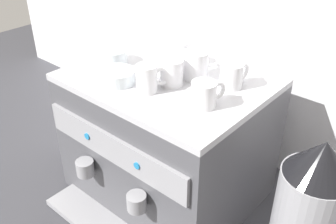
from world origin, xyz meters
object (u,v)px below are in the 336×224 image
object	(u,v)px
ceramic_cup_5	(170,72)
ceramic_cup_3	(181,53)
ceramic_cup_2	(148,78)
coffee_grinder	(309,213)
ceramic_cup_4	(232,75)
ceramic_bowl_1	(117,77)
espresso_machine	(167,137)
milk_pitcher	(82,132)
ceramic_bowl_0	(113,57)
ceramic_cup_1	(205,94)
ceramic_cup_0	(196,64)

from	to	relation	value
ceramic_cup_5	ceramic_cup_3	bearing A→B (deg)	116.96
ceramic_cup_2	coffee_grinder	distance (m)	0.55
ceramic_cup_4	ceramic_bowl_1	bearing A→B (deg)	-143.66
espresso_machine	ceramic_cup_3	bearing A→B (deg)	106.38
ceramic_cup_3	milk_pitcher	size ratio (longest dim) A/B	0.73
ceramic_cup_5	coffee_grinder	bearing A→B (deg)	1.93
ceramic_cup_5	coffee_grinder	xyz separation A→B (m)	(0.46, 0.02, -0.26)
ceramic_cup_3	ceramic_bowl_0	distance (m)	0.22
ceramic_cup_4	ceramic_cup_5	xyz separation A→B (m)	(-0.14, -0.11, 0.00)
ceramic_cup_1	ceramic_bowl_1	bearing A→B (deg)	-168.37
espresso_machine	ceramic_cup_2	xyz separation A→B (m)	(0.02, -0.10, 0.26)
ceramic_cup_5	ceramic_bowl_0	size ratio (longest dim) A/B	1.12
ceramic_bowl_0	coffee_grinder	distance (m)	0.74
coffee_grinder	milk_pitcher	bearing A→B (deg)	-178.86
espresso_machine	ceramic_cup_1	world-z (taller)	ceramic_cup_1
ceramic_cup_2	ceramic_bowl_1	distance (m)	0.11
ceramic_cup_0	ceramic_cup_3	world-z (taller)	ceramic_cup_0
ceramic_cup_1	ceramic_bowl_1	world-z (taller)	ceramic_cup_1
ceramic_bowl_0	milk_pitcher	xyz separation A→B (m)	(-0.24, 0.00, -0.40)
ceramic_cup_3	ceramic_cup_1	bearing A→B (deg)	-37.67
ceramic_cup_4	ceramic_bowl_1	distance (m)	0.34
ceramic_cup_4	ceramic_bowl_1	xyz separation A→B (m)	(-0.27, -0.20, -0.02)
ceramic_cup_1	ceramic_bowl_1	xyz separation A→B (m)	(-0.28, -0.06, -0.02)
ceramic_cup_0	coffee_grinder	world-z (taller)	ceramic_cup_0
coffee_grinder	espresso_machine	bearing A→B (deg)	178.44
ceramic_cup_5	milk_pitcher	bearing A→B (deg)	-179.62
ceramic_cup_3	coffee_grinder	xyz separation A→B (m)	(0.53, -0.12, -0.26)
espresso_machine	ceramic_cup_0	distance (m)	0.28
ceramic_cup_2	ceramic_bowl_0	distance (m)	0.23
ceramic_cup_0	ceramic_cup_5	size ratio (longest dim) A/B	1.11
milk_pitcher	ceramic_cup_2	bearing A→B (deg)	-8.49
coffee_grinder	ceramic_cup_3	bearing A→B (deg)	167.51
ceramic_cup_1	ceramic_cup_4	size ratio (longest dim) A/B	1.00
ceramic_cup_4	ceramic_cup_5	distance (m)	0.18
ceramic_cup_1	ceramic_cup_4	bearing A→B (deg)	92.70
ceramic_bowl_0	ceramic_bowl_1	bearing A→B (deg)	-37.76
ceramic_cup_0	ceramic_cup_3	bearing A→B (deg)	153.72
ceramic_cup_0	espresso_machine	bearing A→B (deg)	-138.01
ceramic_bowl_0	coffee_grinder	size ratio (longest dim) A/B	0.21
ceramic_cup_0	ceramic_cup_4	distance (m)	0.12
ceramic_cup_0	ceramic_cup_1	size ratio (longest dim) A/B	1.12
espresso_machine	milk_pitcher	distance (m)	0.47
espresso_machine	milk_pitcher	xyz separation A→B (m)	(-0.44, -0.03, -0.16)
ceramic_bowl_0	ceramic_bowl_1	distance (m)	0.14
ceramic_cup_0	ceramic_cup_3	size ratio (longest dim) A/B	1.31
ceramic_cup_2	ceramic_bowl_0	world-z (taller)	ceramic_cup_2
ceramic_cup_2	ceramic_cup_4	xyz separation A→B (m)	(0.16, 0.18, -0.00)
ceramic_cup_0	ceramic_cup_5	xyz separation A→B (m)	(-0.03, -0.09, -0.00)
ceramic_cup_2	espresso_machine	bearing A→B (deg)	100.54
espresso_machine	ceramic_bowl_0	world-z (taller)	ceramic_bowl_0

